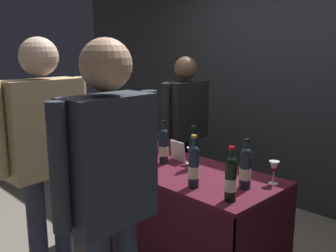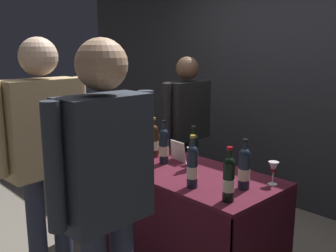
% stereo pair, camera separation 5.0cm
% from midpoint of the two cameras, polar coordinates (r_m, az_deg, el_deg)
% --- Properties ---
extents(back_partition, '(6.96, 0.12, 3.00)m').
position_cam_midpoint_polar(back_partition, '(4.10, 17.44, 9.06)').
color(back_partition, '#2D2D33').
rests_on(back_partition, ground_plane).
extents(tasting_table, '(1.74, 0.69, 0.79)m').
position_cam_midpoint_polar(tasting_table, '(2.92, -0.50, -10.62)').
color(tasting_table, '#4C1423').
rests_on(tasting_table, ground_plane).
extents(featured_wine_bottle, '(0.07, 0.07, 0.32)m').
position_cam_midpoint_polar(featured_wine_bottle, '(2.17, 8.92, -7.84)').
color(featured_wine_bottle, black).
rests_on(featured_wine_bottle, tasting_table).
extents(display_bottle_0, '(0.08, 0.08, 0.31)m').
position_cam_midpoint_polar(display_bottle_0, '(2.80, -3.66, -3.51)').
color(display_bottle_0, black).
rests_on(display_bottle_0, tasting_table).
extents(display_bottle_1, '(0.07, 0.07, 0.31)m').
position_cam_midpoint_polar(display_bottle_1, '(2.74, 3.39, -3.69)').
color(display_bottle_1, black).
rests_on(display_bottle_1, tasting_table).
extents(display_bottle_2, '(0.08, 0.08, 0.33)m').
position_cam_midpoint_polar(display_bottle_2, '(3.41, -5.88, -0.43)').
color(display_bottle_2, black).
rests_on(display_bottle_2, tasting_table).
extents(display_bottle_3, '(0.08, 0.08, 0.32)m').
position_cam_midpoint_polar(display_bottle_3, '(3.07, -5.80, -2.04)').
color(display_bottle_3, '#192333').
rests_on(display_bottle_3, tasting_table).
extents(display_bottle_4, '(0.07, 0.07, 0.34)m').
position_cam_midpoint_polar(display_bottle_4, '(2.83, -1.11, -2.98)').
color(display_bottle_4, '#192333').
rests_on(display_bottle_4, tasting_table).
extents(display_bottle_5, '(0.08, 0.08, 0.32)m').
position_cam_midpoint_polar(display_bottle_5, '(3.00, -2.78, -2.18)').
color(display_bottle_5, '#38230F').
rests_on(display_bottle_5, tasting_table).
extents(display_bottle_6, '(0.07, 0.07, 0.34)m').
position_cam_midpoint_polar(display_bottle_6, '(2.35, 3.34, -6.05)').
color(display_bottle_6, '#192333').
rests_on(display_bottle_6, tasting_table).
extents(display_bottle_7, '(0.07, 0.07, 0.33)m').
position_cam_midpoint_polar(display_bottle_7, '(3.31, -7.14, -0.93)').
color(display_bottle_7, '#192333').
rests_on(display_bottle_7, tasting_table).
extents(display_bottle_8, '(0.07, 0.07, 0.32)m').
position_cam_midpoint_polar(display_bottle_8, '(2.38, 11.17, -6.23)').
color(display_bottle_8, '#192333').
rests_on(display_bottle_8, tasting_table).
extents(wine_glass_near_vendor, '(0.07, 0.07, 0.14)m').
position_cam_midpoint_polar(wine_glass_near_vendor, '(3.19, -1.15, -2.04)').
color(wine_glass_near_vendor, silver).
rests_on(wine_glass_near_vendor, tasting_table).
extents(wine_glass_mid, '(0.07, 0.07, 0.15)m').
position_cam_midpoint_polar(wine_glass_mid, '(2.51, 15.37, -6.14)').
color(wine_glass_mid, silver).
rests_on(wine_glass_mid, tasting_table).
extents(wine_glass_near_taster, '(0.07, 0.07, 0.13)m').
position_cam_midpoint_polar(wine_glass_near_taster, '(2.84, 3.00, -3.98)').
color(wine_glass_near_taster, silver).
rests_on(wine_glass_near_taster, tasting_table).
extents(flower_vase, '(0.11, 0.11, 0.35)m').
position_cam_midpoint_polar(flower_vase, '(3.12, -10.27, -2.47)').
color(flower_vase, silver).
rests_on(flower_vase, tasting_table).
extents(brochure_stand, '(0.17, 0.04, 0.16)m').
position_cam_midpoint_polar(brochure_stand, '(2.91, 1.00, -3.86)').
color(brochure_stand, silver).
rests_on(brochure_stand, tasting_table).
extents(vendor_presenter, '(0.23, 0.63, 1.58)m').
position_cam_midpoint_polar(vendor_presenter, '(3.62, 2.25, 0.56)').
color(vendor_presenter, black).
rests_on(vendor_presenter, ground_plane).
extents(taster_foreground_right, '(0.24, 0.65, 1.73)m').
position_cam_midpoint_polar(taster_foreground_right, '(2.50, -18.88, -2.86)').
color(taster_foreground_right, '#2D3347').
rests_on(taster_foreground_right, ground_plane).
extents(taster_foreground_left, '(0.23, 0.59, 1.71)m').
position_cam_midpoint_polar(taster_foreground_left, '(1.78, -9.68, -9.03)').
color(taster_foreground_left, '#2D3347').
rests_on(taster_foreground_left, ground_plane).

